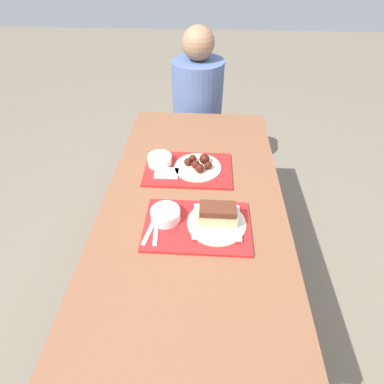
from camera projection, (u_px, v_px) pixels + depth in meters
The scene contains 13 objects.
ground_plane at pixel (193, 289), 1.81m from camera, with size 12.00×12.00×0.00m, color #706656.
picnic_table at pixel (193, 217), 1.39m from camera, with size 0.81×1.69×0.73m.
picnic_bench_far at pixel (200, 142), 2.36m from camera, with size 0.77×0.28×0.45m.
tray_near at pixel (197, 226), 1.22m from camera, with size 0.43×0.29×0.01m.
tray_far at pixel (188, 169), 1.50m from camera, with size 0.43×0.29×0.01m.
bowl_coleslaw_near at pixel (165, 214), 1.22m from camera, with size 0.12×0.12×0.05m.
brisket_sandwich_plate at pixel (217, 218), 1.20m from camera, with size 0.24×0.24×0.10m.
plastic_fork_near at pixel (151, 229), 1.20m from camera, with size 0.05×0.17×0.00m.
plastic_knife_near at pixel (156, 229), 1.20m from camera, with size 0.03×0.17×0.00m.
bowl_coleslaw_far at pixel (160, 159), 1.51m from camera, with size 0.12×0.12×0.05m.
wings_plate_far at pixel (198, 165), 1.49m from camera, with size 0.23×0.23×0.06m.
napkin_far at pixel (167, 173), 1.46m from camera, with size 0.11×0.08×0.01m.
person_seated_across at pixel (198, 94), 2.10m from camera, with size 0.35×0.35×0.75m.
Camera 1 is at (0.05, -0.96, 1.65)m, focal length 28.00 mm.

